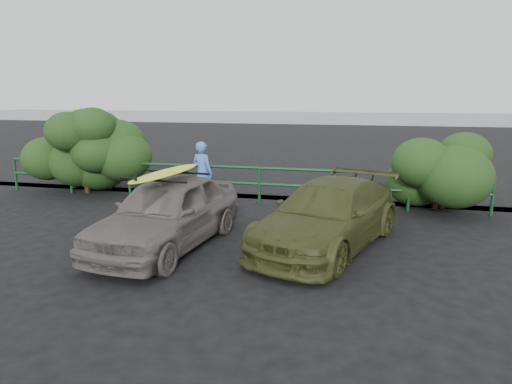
% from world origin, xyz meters
% --- Properties ---
extents(ground, '(80.00, 80.00, 0.00)m').
position_xyz_m(ground, '(0.00, 0.00, 0.00)').
color(ground, black).
extents(ocean, '(200.00, 200.00, 0.00)m').
position_xyz_m(ocean, '(0.00, 60.00, 0.00)').
color(ocean, slate).
rests_on(ocean, ground).
extents(guardrail, '(14.00, 0.08, 1.04)m').
position_xyz_m(guardrail, '(0.00, 5.00, 0.52)').
color(guardrail, '#144624').
rests_on(guardrail, ground).
extents(shrub_left, '(3.20, 2.40, 2.47)m').
position_xyz_m(shrub_left, '(-4.80, 5.40, 1.24)').
color(shrub_left, '#254619').
rests_on(shrub_left, ground).
extents(shrub_right, '(3.20, 2.40, 2.10)m').
position_xyz_m(shrub_right, '(5.00, 5.50, 1.05)').
color(shrub_right, '#254619').
rests_on(shrub_right, ground).
extents(sedan, '(2.13, 4.33, 1.42)m').
position_xyz_m(sedan, '(0.06, 0.93, 0.71)').
color(sedan, '#645C59').
rests_on(sedan, ground).
extents(olive_vehicle, '(3.19, 4.83, 1.30)m').
position_xyz_m(olive_vehicle, '(3.17, 1.69, 0.65)').
color(olive_vehicle, '#3D431D').
rests_on(olive_vehicle, ground).
extents(man, '(0.74, 0.60, 1.75)m').
position_xyz_m(man, '(-0.52, 4.58, 0.87)').
color(man, '#4683D3').
rests_on(man, ground).
extents(roof_rack, '(1.51, 1.14, 0.05)m').
position_xyz_m(roof_rack, '(0.06, 0.93, 1.44)').
color(roof_rack, black).
rests_on(roof_rack, sedan).
extents(surfboard, '(0.76, 2.46, 0.07)m').
position_xyz_m(surfboard, '(0.06, 0.93, 1.50)').
color(surfboard, yellow).
rests_on(surfboard, roof_rack).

